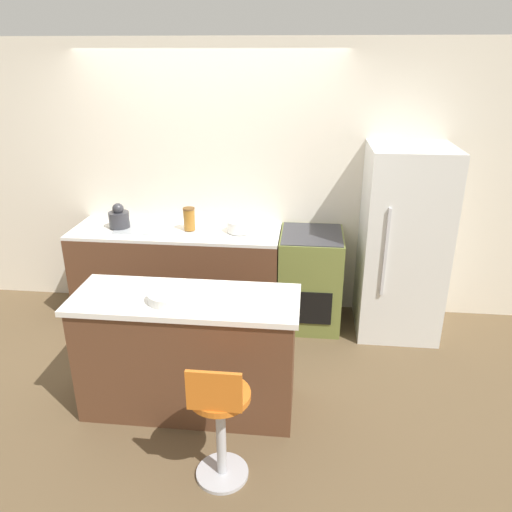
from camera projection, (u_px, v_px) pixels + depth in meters
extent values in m
plane|color=brown|center=(203.00, 333.00, 4.72)|extent=(14.00, 14.00, 0.00)
cube|color=silver|center=(212.00, 181.00, 4.87)|extent=(8.00, 0.06, 2.60)
cube|color=brown|center=(179.00, 275.00, 4.90)|extent=(1.98, 0.65, 0.88)
cube|color=white|center=(176.00, 231.00, 4.73)|extent=(1.98, 0.65, 0.03)
cube|color=#9EA3A8|center=(140.00, 228.00, 4.76)|extent=(0.44, 0.36, 0.01)
cube|color=brown|center=(188.00, 355.00, 3.61)|extent=(1.52, 0.56, 0.87)
cube|color=white|center=(185.00, 300.00, 3.44)|extent=(1.58, 0.59, 0.04)
cube|color=olive|center=(310.00, 279.00, 4.77)|extent=(0.58, 0.65, 0.91)
cube|color=black|center=(309.00, 308.00, 4.52)|extent=(0.41, 0.01, 0.32)
cube|color=#333338|center=(312.00, 234.00, 4.60)|extent=(0.55, 0.62, 0.01)
cube|color=silver|center=(402.00, 243.00, 4.51)|extent=(0.72, 0.71, 1.74)
cube|color=silver|center=(386.00, 253.00, 4.17)|extent=(0.02, 0.02, 0.78)
cylinder|color=#B7B7BC|center=(222.00, 473.00, 3.14)|extent=(0.33, 0.33, 0.02)
cylinder|color=#B7B7BC|center=(221.00, 437.00, 3.04)|extent=(0.06, 0.06, 0.59)
cylinder|color=orange|center=(220.00, 395.00, 2.92)|extent=(0.37, 0.37, 0.04)
cube|color=orange|center=(214.00, 392.00, 2.72)|extent=(0.31, 0.02, 0.25)
cylinder|color=#333338|center=(119.00, 220.00, 4.74)|extent=(0.19, 0.19, 0.15)
sphere|color=#333338|center=(118.00, 209.00, 4.70)|extent=(0.11, 0.11, 0.11)
cylinder|color=white|center=(240.00, 226.00, 4.63)|extent=(0.24, 0.24, 0.10)
cylinder|color=#9E6623|center=(189.00, 220.00, 4.66)|extent=(0.11, 0.11, 0.20)
cylinder|color=brown|center=(189.00, 209.00, 4.62)|extent=(0.11, 0.11, 0.02)
cylinder|color=white|center=(169.00, 297.00, 3.37)|extent=(0.28, 0.28, 0.06)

